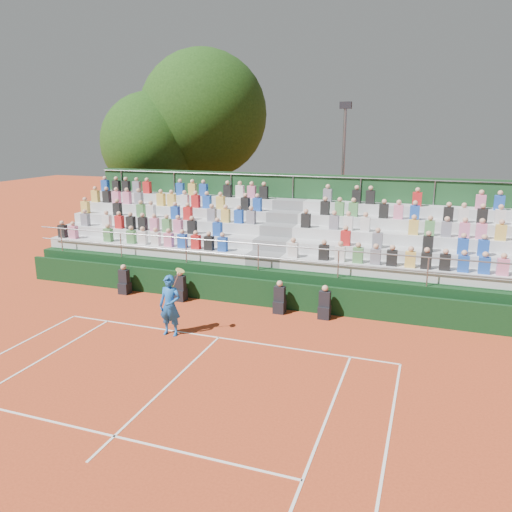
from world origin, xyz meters
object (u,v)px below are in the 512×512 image
(tree_west, at_px, (152,144))
(tree_east, at_px, (204,115))
(tennis_player, at_px, (170,306))
(floodlight_mast, at_px, (343,165))

(tree_west, height_order, tree_east, tree_east)
(tennis_player, bearing_deg, tree_east, 111.10)
(tree_east, distance_m, floodlight_mast, 9.14)
(tree_west, bearing_deg, tree_east, 37.25)
(tennis_player, bearing_deg, tree_west, 122.29)
(tennis_player, xyz_separation_m, floodlight_mast, (2.88, 13.63, 3.54))
(tennis_player, distance_m, tree_east, 17.17)
(tree_west, xyz_separation_m, floodlight_mast, (11.13, 0.57, -1.01))
(tree_east, relative_size, floodlight_mast, 1.42)
(tennis_player, relative_size, floodlight_mast, 0.29)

